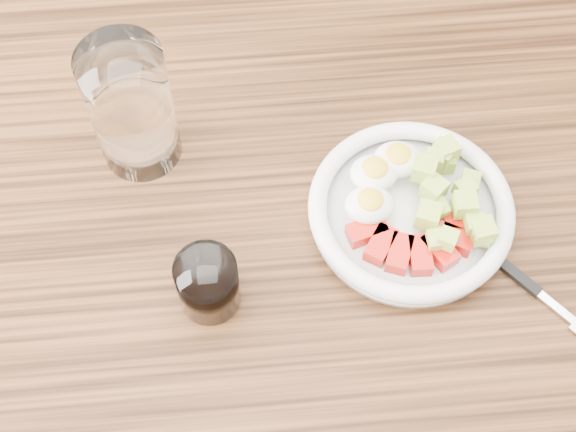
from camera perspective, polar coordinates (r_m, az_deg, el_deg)
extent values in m
plane|color=brown|center=(1.58, 0.40, -14.30)|extent=(4.00, 4.00, 0.00)
cube|color=#573218|center=(0.88, 0.71, -2.09)|extent=(1.50, 0.90, 0.04)
cylinder|color=white|center=(0.87, 8.62, 0.04)|extent=(0.21, 0.21, 0.01)
torus|color=white|center=(0.86, 8.76, 0.55)|extent=(0.22, 0.22, 0.02)
cube|color=red|center=(0.84, 5.62, -1.08)|extent=(0.04, 0.03, 0.02)
cube|color=red|center=(0.84, 6.60, -2.06)|extent=(0.04, 0.05, 0.02)
cube|color=red|center=(0.83, 7.92, -2.66)|extent=(0.04, 0.05, 0.02)
cube|color=red|center=(0.84, 9.36, -2.79)|extent=(0.02, 0.04, 0.02)
cube|color=red|center=(0.84, 10.69, -2.42)|extent=(0.04, 0.05, 0.02)
cube|color=red|center=(0.85, 11.72, -1.62)|extent=(0.05, 0.04, 0.02)
cube|color=red|center=(0.86, 12.29, -0.53)|extent=(0.04, 0.03, 0.02)
ellipsoid|color=white|center=(0.86, 6.13, 3.04)|extent=(0.05, 0.04, 0.03)
ellipsoid|color=yellow|center=(0.85, 6.20, 3.44)|extent=(0.03, 0.03, 0.01)
ellipsoid|color=white|center=(0.88, 7.75, 4.00)|extent=(0.05, 0.04, 0.03)
ellipsoid|color=yellow|center=(0.87, 7.84, 4.41)|extent=(0.03, 0.03, 0.01)
ellipsoid|color=white|center=(0.84, 5.82, 0.78)|extent=(0.05, 0.04, 0.03)
ellipsoid|color=yellow|center=(0.83, 5.89, 1.17)|extent=(0.03, 0.03, 0.01)
cube|color=#BBD150|center=(0.88, 11.22, 4.65)|extent=(0.03, 0.03, 0.02)
cube|color=#BBD150|center=(0.83, 11.29, -1.62)|extent=(0.02, 0.02, 0.02)
cube|color=#BBD150|center=(0.87, 12.48, 1.84)|extent=(0.03, 0.03, 0.02)
cube|color=#BBD150|center=(0.89, 11.03, 3.86)|extent=(0.02, 0.02, 0.02)
cube|color=#BBD150|center=(0.85, 13.15, -0.58)|extent=(0.02, 0.02, 0.02)
cube|color=#BBD150|center=(0.84, 9.93, 0.02)|extent=(0.03, 0.03, 0.02)
cube|color=#BBD150|center=(0.86, 9.68, 3.31)|extent=(0.03, 0.03, 0.02)
cube|color=#BBD150|center=(0.84, 10.89, -1.78)|extent=(0.03, 0.03, 0.02)
cube|color=#BBD150|center=(0.85, 10.58, 0.40)|extent=(0.02, 0.02, 0.02)
cube|color=#BBD150|center=(0.84, 13.66, -1.04)|extent=(0.03, 0.03, 0.02)
cube|color=#BBD150|center=(0.89, 12.78, 2.38)|extent=(0.03, 0.03, 0.02)
cube|color=#BBD150|center=(0.84, 10.55, -1.78)|extent=(0.02, 0.02, 0.02)
cube|color=#BBD150|center=(0.87, 10.36, 4.00)|extent=(0.02, 0.02, 0.02)
cube|color=#BBD150|center=(0.88, 10.92, 4.37)|extent=(0.03, 0.03, 0.02)
cube|color=#BBD150|center=(0.86, 10.34, 1.92)|extent=(0.03, 0.03, 0.02)
cube|color=#BBD150|center=(0.85, 13.64, -1.24)|extent=(0.03, 0.03, 0.02)
cube|color=#BBD150|center=(0.85, 12.47, 0.80)|extent=(0.02, 0.02, 0.02)
cube|color=black|center=(0.87, 15.37, -3.62)|extent=(0.06, 0.07, 0.01)
cube|color=silver|center=(0.86, 18.65, -6.27)|extent=(0.04, 0.04, 0.00)
cylinder|color=white|center=(0.87, -11.08, 7.58)|extent=(0.09, 0.09, 0.16)
cylinder|color=white|center=(0.80, -5.72, -4.81)|extent=(0.06, 0.06, 0.07)
cylinder|color=black|center=(0.80, -5.71, -4.86)|extent=(0.06, 0.06, 0.06)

